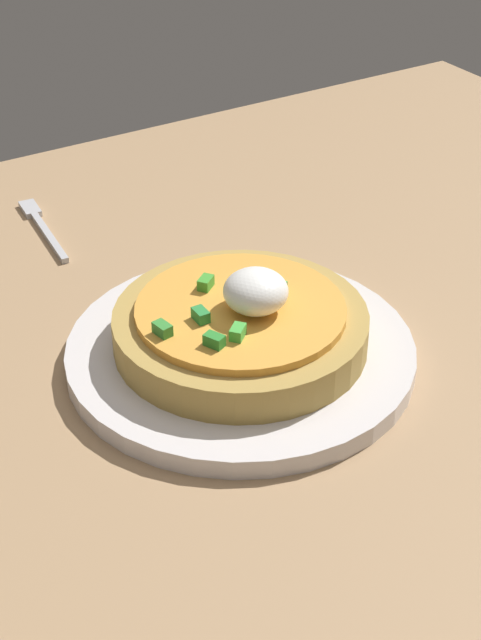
{
  "coord_description": "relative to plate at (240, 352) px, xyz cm",
  "views": [
    {
      "loc": [
        26.57,
        43.69,
        43.12
      ],
      "look_at": [
        -2.06,
        -3.02,
        6.41
      ],
      "focal_mm": 54.43,
      "sensor_mm": 36.0,
      "label": 1
    }
  ],
  "objects": [
    {
      "name": "dining_table",
      "position": [
        2.06,
        3.02,
        -2.21
      ],
      "size": [
        112.61,
        87.14,
        3.0
      ],
      "primitive_type": "cube",
      "color": "#A27E58",
      "rests_on": "ground"
    },
    {
      "name": "fork",
      "position": [
        4.54,
        -25.71,
        -0.46
      ],
      "size": [
        2.07,
        11.74,
        0.5
      ],
      "rotation": [
        0.0,
        0.0,
        -1.66
      ],
      "color": "#B7B7BC",
      "rests_on": "dining_table"
    },
    {
      "name": "plate",
      "position": [
        0.0,
        0.0,
        0.0
      ],
      "size": [
        24.24,
        24.24,
        1.41
      ],
      "primitive_type": "cylinder",
      "color": "silver",
      "rests_on": "dining_table"
    },
    {
      "name": "pizza",
      "position": [
        -0.03,
        0.05,
        2.37
      ],
      "size": [
        17.51,
        17.51,
        5.98
      ],
      "color": "#B18F46",
      "rests_on": "plate"
    }
  ]
}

